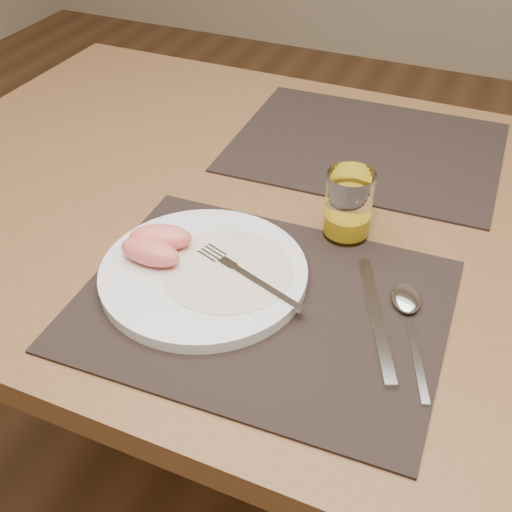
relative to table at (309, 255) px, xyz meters
The scene contains 11 objects.
ground 0.67m from the table, ahead, with size 5.00×5.00×0.00m, color brown.
table is the anchor object (origin of this frame).
placemat_near 0.24m from the table, 86.81° to the right, with size 0.45×0.35×0.00m, color black.
placemat_far 0.24m from the table, 84.59° to the left, with size 0.45×0.35×0.00m, color black.
plate 0.24m from the table, 110.23° to the right, with size 0.27×0.27×0.02m, color white.
plate_dressing 0.23m from the table, 103.19° to the right, with size 0.17×0.17×0.00m.
fork 0.22m from the table, 98.02° to the right, with size 0.17×0.08×0.00m.
knife 0.27m from the table, 52.67° to the right, with size 0.10×0.21×0.01m.
spoon 0.26m from the table, 41.47° to the right, with size 0.09×0.19×0.01m.
juice_glass 0.15m from the table, 31.06° to the right, with size 0.07×0.07×0.10m.
grapefruit_wedges 0.28m from the table, 125.44° to the right, with size 0.09×0.09×0.03m.
Camera 1 is at (0.24, -0.76, 1.30)m, focal length 45.00 mm.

